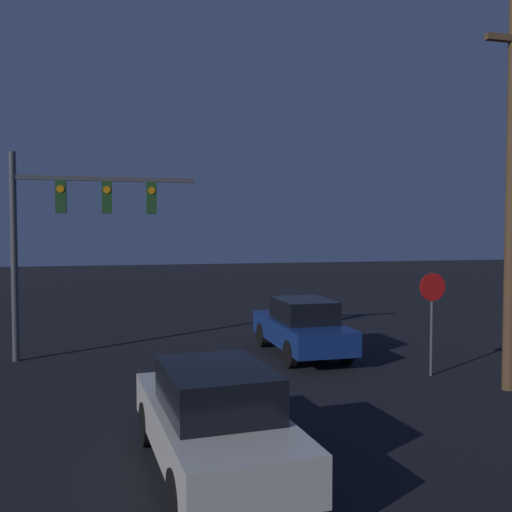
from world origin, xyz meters
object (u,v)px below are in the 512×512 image
(utility_pole, at_px, (512,191))
(traffic_signal_mast, at_px, (71,217))
(car_near, at_px, (214,418))
(stop_sign, at_px, (432,305))
(car_far, at_px, (302,326))

(utility_pole, bearing_deg, traffic_signal_mast, 149.52)
(car_near, height_order, utility_pole, utility_pole)
(car_near, bearing_deg, traffic_signal_mast, 102.27)
(stop_sign, bearing_deg, traffic_signal_mast, 154.23)
(stop_sign, relative_size, utility_pole, 0.29)
(traffic_signal_mast, xyz_separation_m, utility_pole, (9.66, -5.69, 0.52))
(car_near, bearing_deg, stop_sign, 30.44)
(car_far, height_order, utility_pole, utility_pole)
(car_far, xyz_separation_m, stop_sign, (2.34, -2.96, 0.93))
(car_near, relative_size, car_far, 1.02)
(traffic_signal_mast, height_order, utility_pole, utility_pole)
(traffic_signal_mast, distance_m, stop_sign, 9.84)
(stop_sign, distance_m, utility_pole, 3.24)
(car_far, height_order, traffic_signal_mast, traffic_signal_mast)
(traffic_signal_mast, bearing_deg, car_far, -10.94)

